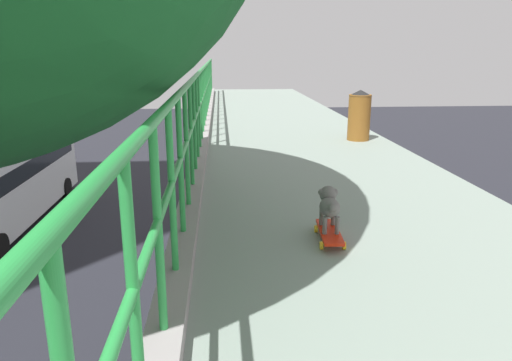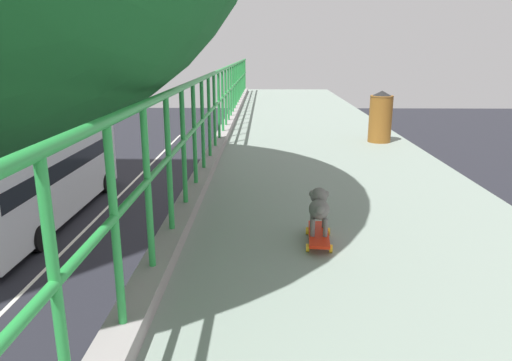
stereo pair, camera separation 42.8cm
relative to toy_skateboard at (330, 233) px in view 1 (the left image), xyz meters
The scene contains 3 objects.
toy_skateboard is the anchor object (origin of this frame).
small_dog 0.23m from the toy_skateboard, 87.74° to the left, with size 0.19×0.39×0.33m.
litter_bin 4.67m from the toy_skateboard, 71.20° to the left, with size 0.39×0.39×0.86m.
Camera 1 is at (0.06, -0.47, 7.08)m, focal length 33.30 mm.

